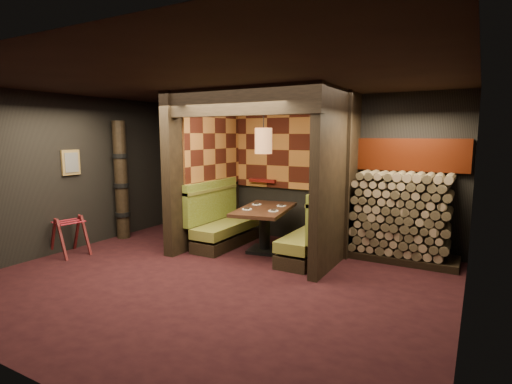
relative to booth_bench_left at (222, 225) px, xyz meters
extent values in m
cube|color=black|center=(0.96, -1.65, -0.41)|extent=(6.50, 5.50, 0.02)
cube|color=black|center=(0.96, -1.65, 2.46)|extent=(6.50, 5.50, 0.02)
cube|color=black|center=(0.96, 1.11, 1.02)|extent=(6.50, 0.02, 2.85)
cube|color=black|center=(0.96, -4.41, 1.02)|extent=(6.50, 0.02, 2.85)
cube|color=black|center=(-2.30, -1.65, 1.02)|extent=(0.02, 5.50, 2.85)
cube|color=black|center=(4.22, -1.65, 1.02)|extent=(0.02, 5.50, 2.85)
cube|color=black|center=(-0.39, 0.00, 1.02)|extent=(0.20, 2.20, 2.85)
cube|color=black|center=(2.26, 0.05, 1.02)|extent=(0.15, 2.10, 2.85)
cube|color=black|center=(0.94, -0.95, 2.23)|extent=(2.85, 0.18, 0.44)
cube|color=#A5632A|center=(0.94, 1.06, 1.42)|extent=(2.40, 0.06, 1.55)
cube|color=#A5632A|center=(-0.27, 0.17, 1.45)|extent=(0.04, 1.85, 1.45)
cube|color=#60100E|center=(0.36, 1.00, 0.78)|extent=(0.60, 0.12, 0.07)
cube|color=black|center=(0.11, 0.00, -0.29)|extent=(0.55, 1.60, 0.22)
cube|color=olive|center=(0.11, 0.00, -0.04)|extent=(0.55, 1.60, 0.18)
cube|color=#636619|center=(-0.23, 0.00, 0.35)|extent=(0.12, 1.60, 0.78)
cube|color=olive|center=(-0.23, 0.00, 0.70)|extent=(0.15, 1.60, 0.06)
cube|color=black|center=(1.79, 0.00, -0.29)|extent=(0.55, 1.60, 0.22)
cube|color=olive|center=(1.79, 0.00, -0.04)|extent=(0.55, 1.60, 0.18)
cube|color=#636619|center=(2.12, 0.00, 0.35)|extent=(0.12, 1.60, 0.78)
cube|color=olive|center=(2.12, 0.00, 0.70)|extent=(0.15, 1.60, 0.06)
cube|color=black|center=(0.94, 0.01, -0.37)|extent=(0.64, 0.64, 0.06)
cylinder|color=black|center=(0.94, 0.01, -0.02)|extent=(0.20, 0.20, 0.76)
cube|color=#3C2118|center=(0.94, 0.01, 0.39)|extent=(1.11, 1.67, 0.06)
cylinder|color=white|center=(0.75, -0.30, 0.42)|extent=(0.18, 0.18, 0.01)
cube|color=black|center=(0.75, -0.30, 0.44)|extent=(0.09, 0.12, 0.02)
cylinder|color=white|center=(1.23, -0.21, 0.42)|extent=(0.18, 0.18, 0.01)
cube|color=black|center=(1.23, -0.21, 0.44)|extent=(0.09, 0.12, 0.02)
cylinder|color=white|center=(0.65, 0.22, 0.42)|extent=(0.18, 0.18, 0.01)
cube|color=black|center=(0.65, 0.22, 0.44)|extent=(0.09, 0.12, 0.02)
cylinder|color=white|center=(1.13, 0.31, 0.42)|extent=(0.18, 0.18, 0.01)
cube|color=black|center=(1.13, 0.31, 0.44)|extent=(0.09, 0.12, 0.02)
cylinder|color=#915D37|center=(0.94, -0.04, 1.62)|extent=(0.30, 0.30, 0.45)
sphere|color=#FFC672|center=(0.94, -0.04, 1.62)|extent=(0.18, 0.18, 0.18)
cylinder|color=black|center=(0.94, -0.04, 2.15)|extent=(0.02, 0.02, 0.61)
cube|color=olive|center=(-2.26, -1.55, 1.22)|extent=(0.04, 0.36, 0.46)
cube|color=#3F3F3F|center=(-2.23, -1.55, 1.22)|extent=(0.01, 0.27, 0.36)
cube|color=#4D1112|center=(-2.21, -2.03, -0.08)|extent=(0.33, 0.10, 0.73)
cube|color=#4D1112|center=(-1.88, -2.09, -0.08)|extent=(0.33, 0.10, 0.73)
cube|color=#4D1112|center=(-2.14, -1.61, -0.08)|extent=(0.33, 0.10, 0.73)
cube|color=#4D1112|center=(-1.80, -1.67, -0.08)|extent=(0.33, 0.10, 0.73)
cube|color=maroon|center=(-2.18, -1.82, 0.19)|extent=(0.12, 0.45, 0.01)
cube|color=maroon|center=(-2.01, -1.85, 0.19)|extent=(0.12, 0.45, 0.01)
cube|color=maroon|center=(-1.84, -1.88, 0.19)|extent=(0.12, 0.45, 0.01)
cylinder|color=black|center=(-2.09, -0.55, 0.80)|extent=(0.26, 0.26, 2.40)
cylinder|color=black|center=(-2.09, -0.55, 0.10)|extent=(0.31, 0.31, 0.09)
cylinder|color=black|center=(-2.09, -0.55, 0.70)|extent=(0.31, 0.31, 0.09)
cylinder|color=black|center=(-2.09, -0.55, 1.30)|extent=(0.31, 0.31, 0.09)
cube|color=black|center=(3.25, 0.70, -0.34)|extent=(1.73, 0.70, 0.12)
cube|color=brown|center=(3.25, 0.70, 0.41)|extent=(1.73, 0.70, 1.38)
cube|color=maroon|center=(3.25, 1.03, 1.38)|extent=(1.83, 0.10, 0.56)
cube|color=black|center=(2.35, 0.31, 1.02)|extent=(0.08, 0.08, 2.85)
camera|label=1|loc=(4.28, -6.24, 1.72)|focal=28.00mm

